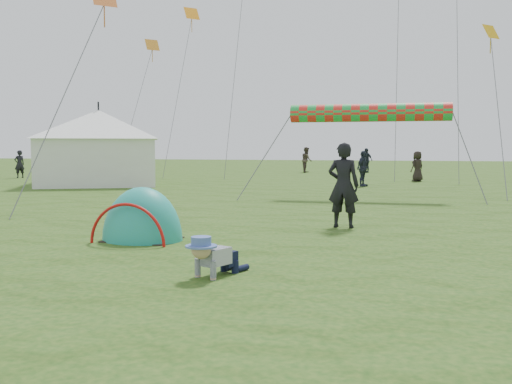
% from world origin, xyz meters
% --- Properties ---
extents(ground, '(140.00, 140.00, 0.00)m').
position_xyz_m(ground, '(0.00, 0.00, 0.00)').
color(ground, '#1C4413').
extents(crawling_toddler, '(0.83, 0.95, 0.61)m').
position_xyz_m(crawling_toddler, '(0.62, 0.02, 0.30)').
color(crawling_toddler, black).
rests_on(crawling_toddler, ground).
extents(popup_tent, '(1.68, 1.42, 2.08)m').
position_xyz_m(popup_tent, '(-1.71, 2.68, 0.00)').
color(popup_tent, teal).
rests_on(popup_tent, ground).
extents(standing_adult, '(0.73, 0.51, 1.91)m').
position_xyz_m(standing_adult, '(1.93, 5.39, 0.96)').
color(standing_adult, black).
rests_on(standing_adult, ground).
extents(event_marquee, '(7.40, 7.40, 3.84)m').
position_xyz_m(event_marquee, '(-10.89, 17.31, 1.92)').
color(event_marquee, white).
rests_on(event_marquee, ground).
extents(crowd_person_0, '(0.64, 0.71, 1.62)m').
position_xyz_m(crowd_person_0, '(-18.39, 21.40, 0.81)').
color(crowd_person_0, black).
rests_on(crowd_person_0, ground).
extents(crowd_person_1, '(0.98, 1.02, 1.66)m').
position_xyz_m(crowd_person_1, '(-20.64, 31.42, 0.83)').
color(crowd_person_1, '#40302C').
rests_on(crowd_person_1, ground).
extents(crowd_person_2, '(0.75, 1.04, 1.64)m').
position_xyz_m(crowd_person_2, '(1.51, 19.05, 0.82)').
color(crowd_person_2, '#272D3D').
rests_on(crowd_person_2, ground).
extents(crowd_person_4, '(0.91, 0.91, 1.59)m').
position_xyz_m(crowd_person_4, '(4.05, 23.60, 0.80)').
color(crowd_person_4, black).
rests_on(crowd_person_4, ground).
extents(crowd_person_6, '(0.44, 0.64, 1.73)m').
position_xyz_m(crowd_person_6, '(-17.88, 27.17, 0.87)').
color(crowd_person_6, black).
rests_on(crowd_person_6, ground).
extents(crowd_person_7, '(1.04, 0.92, 1.78)m').
position_xyz_m(crowd_person_7, '(-10.44, 21.50, 0.89)').
color(crowd_person_7, '#2D241C').
rests_on(crowd_person_7, ground).
extents(crowd_person_12, '(0.77, 0.67, 1.78)m').
position_xyz_m(crowd_person_12, '(-15.51, 21.22, 0.89)').
color(crowd_person_12, black).
rests_on(crowd_person_12, ground).
extents(crowd_person_13, '(0.92, 1.04, 1.80)m').
position_xyz_m(crowd_person_13, '(-3.28, 32.64, 0.90)').
color(crowd_person_13, '#463B33').
rests_on(crowd_person_13, ground).
extents(crowd_person_14, '(1.08, 0.91, 1.73)m').
position_xyz_m(crowd_person_14, '(0.83, 33.62, 0.87)').
color(crowd_person_14, '#202531').
rests_on(crowd_person_14, ground).
extents(rainbow_tube_kite, '(5.56, 0.64, 0.64)m').
position_xyz_m(rainbow_tube_kite, '(2.07, 13.13, 3.02)').
color(rainbow_tube_kite, red).
extents(diamond_kite_1, '(0.88, 0.88, 0.72)m').
position_xyz_m(diamond_kite_1, '(-11.85, 25.69, 8.11)').
color(diamond_kite_1, orange).
extents(diamond_kite_2, '(1.01, 1.01, 0.82)m').
position_xyz_m(diamond_kite_2, '(-10.13, 28.07, 10.44)').
color(diamond_kite_2, orange).
extents(diamond_kite_7, '(0.75, 0.75, 0.61)m').
position_xyz_m(diamond_kite_7, '(6.68, 18.09, 6.55)').
color(diamond_kite_7, gold).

